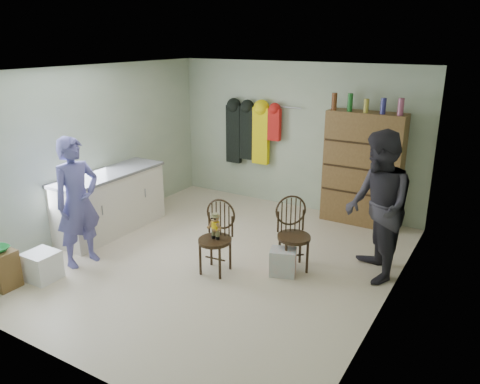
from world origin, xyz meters
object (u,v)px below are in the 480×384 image
Objects in this scene: chair_front at (217,232)px; dresser at (363,169)px; counter at (110,202)px; chair_far at (293,231)px.

dresser reaches higher than chair_front.
counter is 0.90× the size of dresser.
counter is at bearing -144.31° from dresser.
dresser is at bearing 62.04° from chair_front.
chair_front is at bearing -112.63° from dresser.
counter is 1.95× the size of chair_far.
chair_front is (2.13, -0.26, 0.06)m from counter.
counter is 1.97× the size of chair_front.
chair_front is 0.45× the size of dresser.
dresser is (1.07, 2.56, 0.38)m from chair_front.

